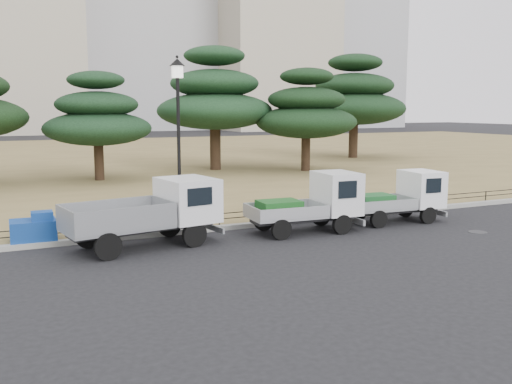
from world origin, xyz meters
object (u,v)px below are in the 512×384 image
truck_large (152,210)px  tarp_pile (34,229)px  truck_kei_front (312,203)px  truck_kei_rear (401,197)px  street_lamp (178,115)px

truck_large → tarp_pile: size_ratio=3.57×
truck_kei_front → tarp_pile: bearing=170.5°
truck_kei_front → tarp_pile: truck_kei_front is taller
truck_kei_rear → street_lamp: (-7.65, 1.62, 2.91)m
truck_large → truck_kei_front: 5.27m
truck_large → street_lamp: bearing=38.7°
truck_kei_rear → tarp_pile: truck_kei_rear is taller
truck_large → truck_kei_front: size_ratio=1.25×
truck_large → tarp_pile: bearing=143.0°
truck_kei_rear → street_lamp: size_ratio=0.65×
street_lamp → truck_kei_front: bearing=-23.7°
truck_kei_front → street_lamp: size_ratio=0.69×
street_lamp → tarp_pile: size_ratio=4.15×
street_lamp → tarp_pile: 5.54m
truck_kei_front → street_lamp: street_lamp is taller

